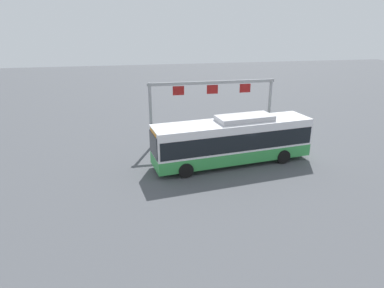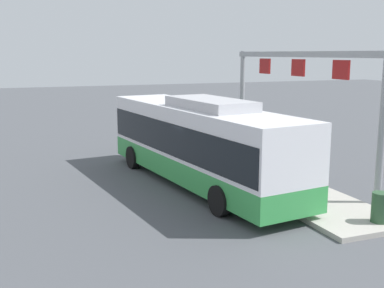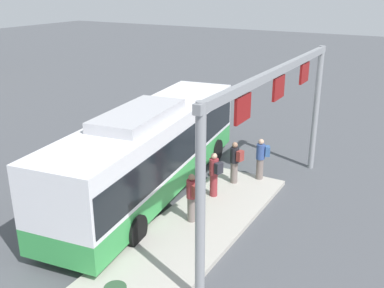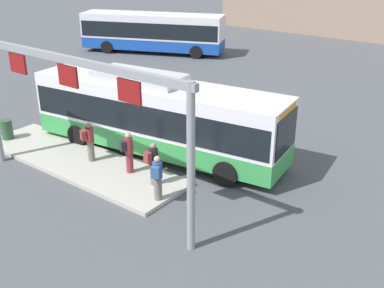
# 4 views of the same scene
# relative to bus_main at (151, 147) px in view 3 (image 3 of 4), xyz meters

# --- Properties ---
(ground_plane) EXTENTS (120.00, 120.00, 0.00)m
(ground_plane) POSITION_rel_bus_main_xyz_m (0.01, 0.00, -1.81)
(ground_plane) COLOR #4C4F54
(platform_curb) EXTENTS (10.00, 2.80, 0.16)m
(platform_curb) POSITION_rel_bus_main_xyz_m (-1.89, -2.80, -1.73)
(platform_curb) COLOR #B2ADA3
(platform_curb) RESTS_ON ground
(bus_main) EXTENTS (11.58, 3.95, 3.46)m
(bus_main) POSITION_rel_bus_main_xyz_m (0.00, 0.00, 0.00)
(bus_main) COLOR green
(bus_main) RESTS_ON ground
(person_boarding) EXTENTS (0.51, 0.60, 1.67)m
(person_boarding) POSITION_rel_bus_main_xyz_m (2.85, -3.24, -0.76)
(person_boarding) COLOR slate
(person_boarding) RESTS_ON platform_curb
(person_waiting_near) EXTENTS (0.41, 0.57, 1.67)m
(person_waiting_near) POSITION_rel_bus_main_xyz_m (1.99, -2.51, -0.76)
(person_waiting_near) COLOR slate
(person_waiting_near) RESTS_ON platform_curb
(person_waiting_mid) EXTENTS (0.48, 0.60, 1.67)m
(person_waiting_mid) POSITION_rel_bus_main_xyz_m (0.57, -2.34, -0.76)
(person_waiting_mid) COLOR maroon
(person_waiting_mid) RESTS_ON platform_curb
(person_waiting_far) EXTENTS (0.49, 0.60, 1.67)m
(person_waiting_far) POSITION_rel_bus_main_xyz_m (-1.42, -2.55, -0.76)
(person_waiting_far) COLOR slate
(person_waiting_far) RESTS_ON platform_curb
(platform_sign_gantry) EXTENTS (10.40, 0.24, 5.20)m
(platform_sign_gantry) POSITION_rel_bus_main_xyz_m (0.34, -4.60, 2.00)
(platform_sign_gantry) COLOR gray
(platform_sign_gantry) RESTS_ON ground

